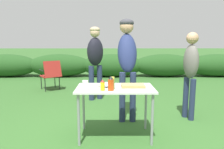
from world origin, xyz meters
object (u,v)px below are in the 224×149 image
at_px(relish_jar, 113,83).
at_px(paper_cup_stack, 85,86).
at_px(plate_stack, 92,86).
at_px(standing_person_in_olive_jacket, 127,55).
at_px(folding_table, 115,93).
at_px(standing_person_in_navy_coat, 191,67).
at_px(standing_person_with_beanie, 95,55).
at_px(hot_sauce_bottle, 111,84).
at_px(camp_chair_green_behind_table, 51,74).
at_px(mustard_bottle, 103,85).
at_px(mixing_bowl, 107,84).
at_px(food_tray, 133,86).

bearing_deg(relish_jar, paper_cup_stack, -168.48).
height_order(plate_stack, standing_person_in_olive_jacket, standing_person_in_olive_jacket).
bearing_deg(folding_table, standing_person_in_navy_coat, 28.68).
height_order(paper_cup_stack, standing_person_with_beanie, standing_person_with_beanie).
relative_size(folding_table, hot_sauce_bottle, 5.62).
distance_m(relish_jar, standing_person_with_beanie, 2.17).
bearing_deg(camp_chair_green_behind_table, standing_person_in_navy_coat, -68.14).
height_order(standing_person_in_olive_jacket, standing_person_in_navy_coat, standing_person_in_olive_jacket).
xyz_separation_m(mustard_bottle, standing_person_with_beanie, (-0.25, 2.20, 0.23)).
distance_m(standing_person_in_navy_coat, camp_chair_green_behind_table, 3.81).
distance_m(folding_table, standing_person_with_beanie, 2.09).
distance_m(mixing_bowl, hot_sauce_bottle, 0.25).
bearing_deg(food_tray, plate_stack, 173.82).
distance_m(folding_table, hot_sauce_bottle, 0.26).
relative_size(folding_table, standing_person_in_olive_jacket, 0.62).
relative_size(hot_sauce_bottle, standing_person_in_navy_coat, 0.13).
bearing_deg(standing_person_in_olive_jacket, folding_table, -108.82).
xyz_separation_m(plate_stack, hot_sauce_bottle, (0.26, -0.19, 0.07)).
relative_size(mixing_bowl, paper_cup_stack, 1.46).
relative_size(plate_stack, hot_sauce_bottle, 1.13).
relative_size(paper_cup_stack, standing_person_with_beanie, 0.08).
distance_m(standing_person_in_navy_coat, standing_person_with_beanie, 2.17).
xyz_separation_m(mustard_bottle, standing_person_in_navy_coat, (1.51, 0.92, 0.13)).
bearing_deg(paper_cup_stack, standing_person_with_beanie, 90.43).
height_order(paper_cup_stack, camp_chair_green_behind_table, paper_cup_stack).
bearing_deg(food_tray, standing_person_in_navy_coat, 36.02).
xyz_separation_m(standing_person_in_olive_jacket, standing_person_in_navy_coat, (1.11, -0.00, -0.21)).
height_order(food_tray, camp_chair_green_behind_table, camp_chair_green_behind_table).
bearing_deg(mustard_bottle, hot_sauce_bottle, 1.05).
xyz_separation_m(hot_sauce_bottle, standing_person_with_beanie, (-0.36, 2.20, 0.21)).
relative_size(standing_person_in_navy_coat, camp_chair_green_behind_table, 1.85).
bearing_deg(mustard_bottle, camp_chair_green_behind_table, 116.21).
bearing_deg(hot_sauce_bottle, folding_table, 71.45).
height_order(paper_cup_stack, relish_jar, relish_jar).
bearing_deg(hot_sauce_bottle, plate_stack, 144.23).
height_order(folding_table, camp_chair_green_behind_table, camp_chair_green_behind_table).
distance_m(mixing_bowl, mustard_bottle, 0.25).
bearing_deg(mustard_bottle, relish_jar, 29.24).
relative_size(relish_jar, camp_chair_green_behind_table, 0.21).
distance_m(mixing_bowl, standing_person_in_olive_jacket, 0.85).
distance_m(plate_stack, standing_person_in_olive_jacket, 0.99).
bearing_deg(standing_person_in_navy_coat, hot_sauce_bottle, -77.11).
distance_m(mustard_bottle, standing_person_in_olive_jacket, 1.06).
height_order(food_tray, paper_cup_stack, paper_cup_stack).
bearing_deg(plate_stack, camp_chair_green_behind_table, 115.26).
xyz_separation_m(standing_person_in_olive_jacket, standing_person_with_beanie, (-0.64, 1.28, -0.10)).
height_order(folding_table, standing_person_in_navy_coat, standing_person_in_navy_coat).
bearing_deg(food_tray, standing_person_in_olive_jacket, 91.96).
bearing_deg(standing_person_in_navy_coat, mixing_bowl, -85.21).
xyz_separation_m(folding_table, standing_person_with_beanie, (-0.42, 2.01, 0.38)).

